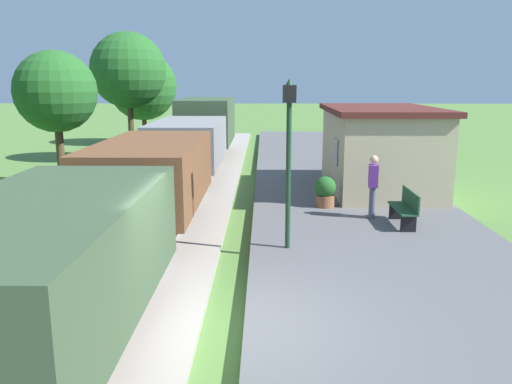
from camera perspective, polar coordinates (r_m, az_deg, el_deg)
The scene contains 15 objects.
ground_plane at distance 8.30m, azimuth -2.77°, elevation -15.88°, with size 160.00×160.00×0.00m, color #517A38.
platform_slab at distance 8.66m, azimuth 19.59°, elevation -14.45°, with size 6.00×60.00×0.25m, color #565659.
track_ballast at distance 8.76m, azimuth -19.20°, elevation -14.59°, with size 3.80×60.00×0.12m, color #9E9389.
rail_near at distance 8.49m, azimuth -14.55°, elevation -14.20°, with size 0.07×60.00×0.14m, color slate.
rail_far at distance 8.96m, azimuth -23.71°, elevation -13.39°, with size 0.07×60.00×0.14m, color slate.
freight_train at distance 17.43m, azimuth -8.72°, elevation 4.12°, with size 2.50×26.00×2.72m.
station_hut at distance 17.99m, azimuth 13.45°, elevation 4.74°, with size 3.50×5.80×2.78m.
bench_near_hut at distance 13.74m, azimuth 16.18°, elevation -1.65°, with size 0.42×1.50×0.91m.
bench_down_platform at distance 22.23m, azimuth 10.30°, elevation 3.84°, with size 0.42×1.50×0.91m.
person_waiting at distance 14.17m, azimuth 12.79°, elevation 0.86°, with size 0.29×0.41×1.71m.
potted_planter at distance 15.28m, azimuth 7.66°, elevation 0.12°, with size 0.64×0.64×0.92m.
lamp_post_near at distance 11.07m, azimuth 3.65°, elevation 6.48°, with size 0.28×0.28×3.70m.
tree_trackside_far at distance 19.60m, azimuth -21.26°, elevation 10.24°, with size 2.84×2.84×4.93m.
tree_field_left at distance 25.80m, azimuth -13.93°, elevation 12.90°, with size 3.57×3.57×6.14m.
tree_field_distant at distance 32.68m, azimuth -12.40°, elevation 11.34°, with size 4.11×4.11×5.58m.
Camera 1 is at (0.50, -7.30, 3.92)m, focal length 36.22 mm.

